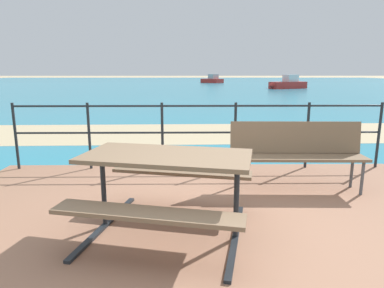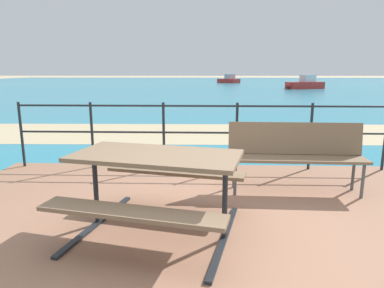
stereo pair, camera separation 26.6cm
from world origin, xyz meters
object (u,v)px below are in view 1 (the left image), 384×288
(boat_near, at_px, (212,80))
(boat_mid, at_px, (288,84))
(picnic_table, at_px, (167,174))
(park_bench, at_px, (297,149))

(boat_near, relative_size, boat_mid, 0.81)
(boat_near, distance_m, boat_mid, 17.37)
(boat_near, bearing_deg, boat_mid, 157.51)
(picnic_table, bearing_deg, boat_near, 97.95)
(picnic_table, bearing_deg, park_bench, 50.09)
(park_bench, distance_m, boat_mid, 29.35)
(picnic_table, xyz_separation_m, boat_mid, (9.82, 29.46, -0.21))
(boat_mid, bearing_deg, picnic_table, 47.72)
(picnic_table, relative_size, park_bench, 1.06)
(picnic_table, relative_size, boat_near, 0.56)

